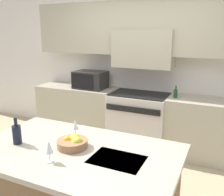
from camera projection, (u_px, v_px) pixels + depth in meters
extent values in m
cube|color=silver|center=(147.00, 66.00, 4.32)|extent=(10.00, 0.06, 2.70)
cube|color=#B2AD93|center=(145.00, 28.00, 3.98)|extent=(3.93, 0.34, 0.85)
cube|color=#B2AD93|center=(144.00, 49.00, 4.04)|extent=(0.99, 0.40, 0.60)
cube|color=#B2AD93|center=(78.00, 111.00, 4.75)|extent=(1.49, 0.62, 0.90)
cube|color=#B2A893|center=(77.00, 87.00, 4.63)|extent=(1.49, 0.62, 0.03)
cube|color=#B2AD93|center=(217.00, 132.00, 3.75)|extent=(1.49, 0.62, 0.90)
cube|color=#B2A893|center=(220.00, 102.00, 3.63)|extent=(1.49, 0.62, 0.03)
cube|color=beige|center=(139.00, 121.00, 4.23)|extent=(0.96, 0.66, 0.92)
cube|color=black|center=(140.00, 94.00, 4.11)|extent=(0.92, 0.61, 0.01)
cube|color=black|center=(132.00, 110.00, 3.85)|extent=(0.88, 0.02, 0.09)
cylinder|color=black|center=(110.00, 107.00, 4.00)|extent=(0.04, 0.02, 0.04)
cylinder|color=black|center=(121.00, 108.00, 3.92)|extent=(0.04, 0.02, 0.04)
cylinder|color=black|center=(132.00, 110.00, 3.84)|extent=(0.04, 0.02, 0.04)
cylinder|color=black|center=(144.00, 111.00, 3.77)|extent=(0.04, 0.02, 0.04)
cylinder|color=black|center=(156.00, 113.00, 3.69)|extent=(0.04, 0.02, 0.04)
cube|color=black|center=(90.00, 80.00, 4.47)|extent=(0.56, 0.40, 0.31)
cube|color=black|center=(82.00, 81.00, 4.31)|extent=(0.43, 0.01, 0.25)
cube|color=brown|center=(76.00, 196.00, 2.33)|extent=(1.73, 1.01, 0.85)
cube|color=#B2A893|center=(74.00, 152.00, 2.21)|extent=(1.84, 1.10, 0.04)
cube|color=#2D2D30|center=(117.00, 160.00, 2.04)|extent=(0.44, 0.32, 0.01)
cylinder|color=#B2B2B7|center=(126.00, 150.00, 2.21)|extent=(0.02, 0.02, 0.00)
cylinder|color=black|center=(17.00, 135.00, 2.31)|extent=(0.08, 0.08, 0.18)
cylinder|color=black|center=(16.00, 122.00, 2.28)|extent=(0.03, 0.03, 0.08)
cylinder|color=white|center=(50.00, 161.00, 2.00)|extent=(0.06, 0.06, 0.01)
cylinder|color=white|center=(50.00, 157.00, 1.99)|extent=(0.01, 0.01, 0.07)
cone|color=white|center=(49.00, 147.00, 1.97)|extent=(0.07, 0.07, 0.10)
cylinder|color=white|center=(76.00, 136.00, 2.49)|extent=(0.06, 0.06, 0.01)
cylinder|color=white|center=(76.00, 132.00, 2.48)|extent=(0.01, 0.01, 0.07)
cone|color=white|center=(75.00, 124.00, 2.46)|extent=(0.07, 0.07, 0.10)
cylinder|color=#996B47|center=(72.00, 144.00, 2.25)|extent=(0.28, 0.28, 0.07)
sphere|color=gold|center=(67.00, 140.00, 2.26)|extent=(0.08, 0.08, 0.08)
sphere|color=gold|center=(77.00, 142.00, 2.22)|extent=(0.10, 0.10, 0.10)
sphere|color=gold|center=(75.00, 140.00, 2.28)|extent=(0.10, 0.10, 0.10)
cylinder|color=#194723|center=(176.00, 94.00, 3.82)|extent=(0.06, 0.06, 0.13)
cylinder|color=#194723|center=(176.00, 88.00, 3.80)|extent=(0.02, 0.02, 0.06)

